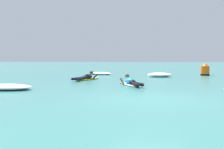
# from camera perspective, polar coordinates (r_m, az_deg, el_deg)

# --- Properties ---
(ground_plane) EXTENTS (120.00, 120.00, 0.00)m
(ground_plane) POSITION_cam_1_polar(r_m,az_deg,el_deg) (18.47, 6.38, -0.41)
(ground_plane) COLOR #387A75
(surfer_near) EXTENTS (1.24, 2.41, 0.55)m
(surfer_near) POSITION_cam_1_polar(r_m,az_deg,el_deg) (12.45, 4.00, -1.67)
(surfer_near) COLOR white
(surfer_near) RESTS_ON ground
(surfer_far) EXTENTS (1.34, 2.63, 0.53)m
(surfer_far) POSITION_cam_1_polar(r_m,az_deg,el_deg) (15.56, -5.42, -0.64)
(surfer_far) COLOR yellow
(surfer_far) RESTS_ON ground
(whitewater_front) EXTENTS (1.93, 1.33, 0.19)m
(whitewater_front) POSITION_cam_1_polar(r_m,az_deg,el_deg) (20.24, -2.44, 0.21)
(whitewater_front) COLOR white
(whitewater_front) RESTS_ON ground
(whitewater_mid_left) EXTENTS (1.66, 1.07, 0.29)m
(whitewater_mid_left) POSITION_cam_1_polar(r_m,az_deg,el_deg) (18.10, 10.01, -0.09)
(whitewater_mid_left) COLOR white
(whitewater_mid_left) RESTS_ON ground
(whitewater_mid_right) EXTENTS (2.10, 1.21, 0.23)m
(whitewater_mid_right) POSITION_cam_1_polar(r_m,az_deg,el_deg) (11.57, -21.37, -2.50)
(whitewater_mid_right) COLOR white
(whitewater_mid_right) RESTS_ON ground
(channel_marker_buoy) EXTENTS (0.63, 0.63, 0.92)m
(channel_marker_buoy) POSITION_cam_1_polar(r_m,az_deg,el_deg) (20.37, 19.11, 0.80)
(channel_marker_buoy) COLOR #EA5B0F
(channel_marker_buoy) RESTS_ON ground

